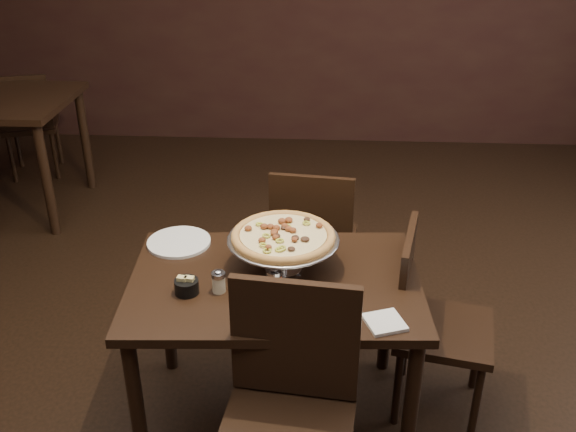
{
  "coord_description": "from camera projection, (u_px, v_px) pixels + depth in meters",
  "views": [
    {
      "loc": [
        0.16,
        -2.06,
        2.09
      ],
      "look_at": [
        0.04,
        0.1,
        0.97
      ],
      "focal_mm": 40.0,
      "sensor_mm": 36.0,
      "label": 1
    }
  ],
  "objects": [
    {
      "name": "packet_caddy",
      "position": [
        186.0,
        286.0,
        2.42
      ],
      "size": [
        0.09,
        0.09,
        0.07
      ],
      "rotation": [
        0.0,
        0.0,
        -0.17
      ],
      "color": "black",
      "rests_on": "dining_table"
    },
    {
      "name": "room",
      "position": [
        293.0,
        112.0,
        2.17
      ],
      "size": [
        6.04,
        7.04,
        2.84
      ],
      "color": "black",
      "rests_on": "ground"
    },
    {
      "name": "chair_far",
      "position": [
        314.0,
        238.0,
        3.28
      ],
      "size": [
        0.45,
        0.45,
        0.88
      ],
      "rotation": [
        0.0,
        0.0,
        3.03
      ],
      "color": "black",
      "rests_on": "ground"
    },
    {
      "name": "pepper_flake_shaker",
      "position": [
        274.0,
        280.0,
        2.41
      ],
      "size": [
        0.06,
        0.06,
        0.11
      ],
      "color": "maroon",
      "rests_on": "dining_table"
    },
    {
      "name": "chair_side",
      "position": [
        429.0,
        317.0,
        2.7
      ],
      "size": [
        0.47,
        0.47,
        0.86
      ],
      "rotation": [
        0.0,
        0.0,
        1.36
      ],
      "color": "black",
      "rests_on": "ground"
    },
    {
      "name": "bg_chair_far",
      "position": [
        29.0,
        121.0,
        4.96
      ],
      "size": [
        0.49,
        0.49,
        0.84
      ],
      "rotation": [
        0.0,
        0.0,
        3.42
      ],
      "color": "black",
      "rests_on": "ground"
    },
    {
      "name": "chair_near",
      "position": [
        289.0,
        409.0,
        2.16
      ],
      "size": [
        0.49,
        0.49,
        0.95
      ],
      "rotation": [
        0.0,
        0.0,
        -0.11
      ],
      "color": "black",
      "rests_on": "ground"
    },
    {
      "name": "plate_near",
      "position": [
        313.0,
        316.0,
        2.29
      ],
      "size": [
        0.24,
        0.24,
        0.01
      ],
      "primitive_type": "cylinder",
      "color": "white",
      "rests_on": "dining_table"
    },
    {
      "name": "serving_spatula",
      "position": [
        294.0,
        247.0,
        2.45
      ],
      "size": [
        0.13,
        0.13,
        0.02
      ],
      "rotation": [
        0.0,
        0.0,
        -1.0
      ],
      "color": "silver",
      "rests_on": "pizza_stand"
    },
    {
      "name": "plate_left",
      "position": [
        179.0,
        242.0,
        2.76
      ],
      "size": [
        0.27,
        0.27,
        0.01
      ],
      "primitive_type": "cylinder",
      "color": "white",
      "rests_on": "dining_table"
    },
    {
      "name": "pizza_stand",
      "position": [
        283.0,
        237.0,
        2.51
      ],
      "size": [
        0.44,
        0.44,
        0.18
      ],
      "color": "silver",
      "rests_on": "dining_table"
    },
    {
      "name": "parmesan_shaker",
      "position": [
        219.0,
        281.0,
        2.42
      ],
      "size": [
        0.05,
        0.05,
        0.09
      ],
      "color": "beige",
      "rests_on": "dining_table"
    },
    {
      "name": "dining_table",
      "position": [
        275.0,
        299.0,
        2.56
      ],
      "size": [
        1.18,
        0.82,
        0.71
      ],
      "rotation": [
        0.0,
        0.0,
        0.06
      ],
      "color": "black",
      "rests_on": "ground"
    },
    {
      "name": "napkin_stack",
      "position": [
        385.0,
        322.0,
        2.25
      ],
      "size": [
        0.16,
        0.16,
        0.01
      ],
      "primitive_type": "cube",
      "rotation": [
        0.0,
        0.0,
        0.34
      ],
      "color": "silver",
      "rests_on": "dining_table"
    }
  ]
}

